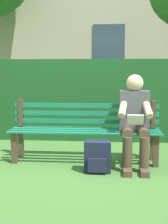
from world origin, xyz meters
TOP-DOWN VIEW (x-y plane):
  - ground at (0.00, 0.00)m, footprint 60.00×60.00m
  - park_bench at (0.00, -0.07)m, footprint 1.99×0.47m
  - person_seated at (-0.65, 0.10)m, footprint 0.44×0.73m
  - hedge_backdrop at (0.36, -1.47)m, footprint 6.09×0.66m
  - building_facade at (1.71, -6.64)m, footprint 7.85×2.97m
  - backpack at (-0.19, 0.42)m, footprint 0.32×0.24m

SIDE VIEW (x-z plane):
  - ground at x=0.00m, z-range 0.00..0.00m
  - backpack at x=-0.19m, z-range 0.00..0.37m
  - park_bench at x=0.00m, z-range 0.03..0.84m
  - person_seated at x=-0.65m, z-range 0.03..1.20m
  - hedge_backdrop at x=0.36m, z-range -0.01..1.45m
  - building_facade at x=1.71m, z-range 0.00..6.73m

